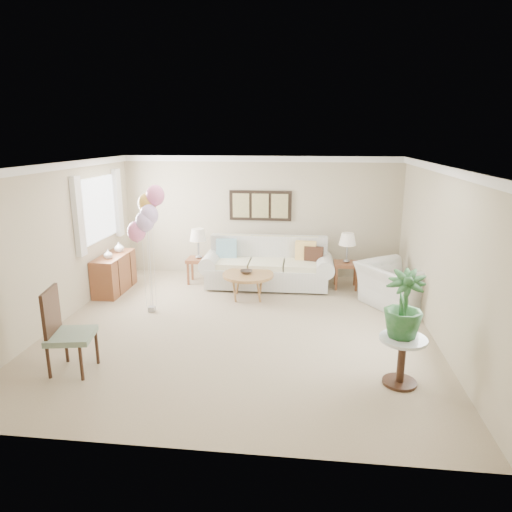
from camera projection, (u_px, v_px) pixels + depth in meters
The scene contains 18 objects.
ground_plane at pixel (241, 328), 7.39m from camera, with size 6.00×6.00×0.00m, color tan.
room_shell at pixel (234, 228), 7.08m from camera, with size 6.04×6.04×2.60m.
wall_art_triptych at pixel (260, 206), 9.84m from camera, with size 1.35×0.06×0.65m.
sofa at pixel (268, 267), 9.40m from camera, with size 2.69×1.03×0.99m.
end_table_left at pixel (199, 262), 9.55m from camera, with size 0.49×0.44×0.53m.
end_table_right at pixel (346, 267), 9.22m from camera, with size 0.49×0.45×0.54m.
lamp_left at pixel (198, 236), 9.41m from camera, with size 0.36×0.36×0.63m.
lamp_right at pixel (348, 240), 9.08m from camera, with size 0.34×0.34×0.60m.
coffee_table at pixel (248, 275), 8.63m from camera, with size 0.97×0.97×0.49m.
decor_bowl at pixel (246, 272), 8.63m from camera, with size 0.23×0.23×0.06m, color #2E251E.
armchair at pixel (396, 286), 8.21m from camera, with size 1.21×1.06×0.79m, color silver.
side_table at pixel (402, 349), 5.60m from camera, with size 0.58×0.58×0.63m.
potted_plant at pixel (404, 304), 5.49m from camera, with size 0.47×0.47×0.84m, color #19531D.
accent_chair at pixel (65, 329), 5.90m from camera, with size 0.64×0.64×1.13m.
credenza at pixel (114, 273), 9.04m from camera, with size 0.46×1.20×0.74m.
vase_white at pixel (108, 254), 8.69m from camera, with size 0.17×0.17×0.17m, color silver.
vase_sage at pixel (119, 247), 9.18m from camera, with size 0.19×0.19×0.20m, color silver.
balloon_cluster at pixel (147, 214), 7.63m from camera, with size 0.61×0.52×2.22m.
Camera 1 is at (1.03, -6.78, 3.01)m, focal length 32.00 mm.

